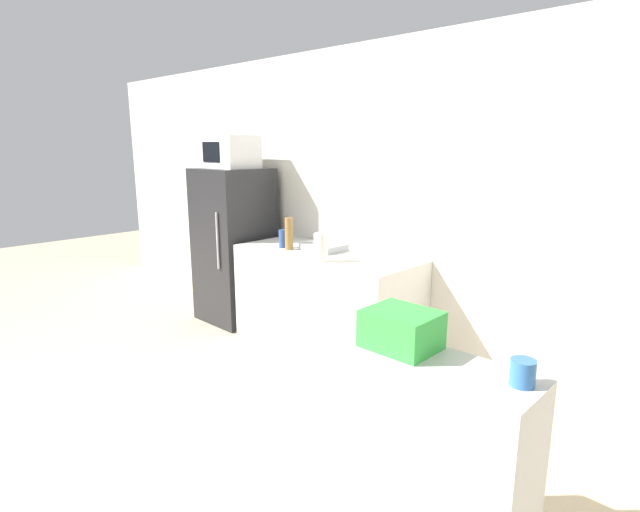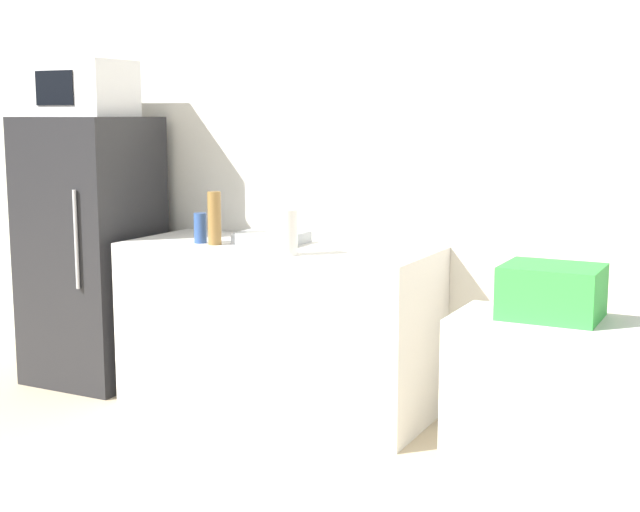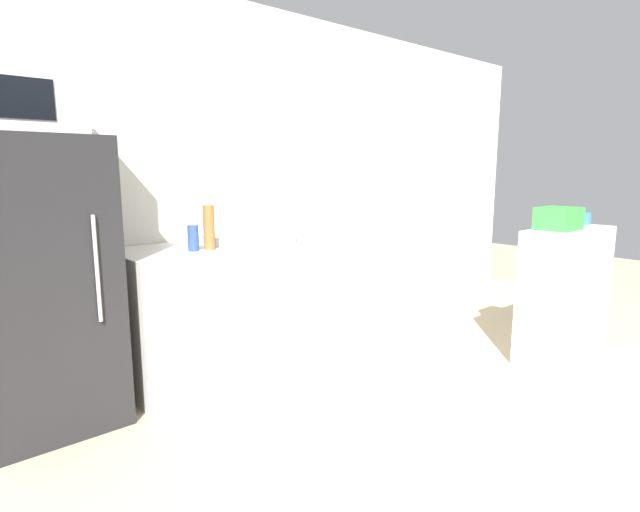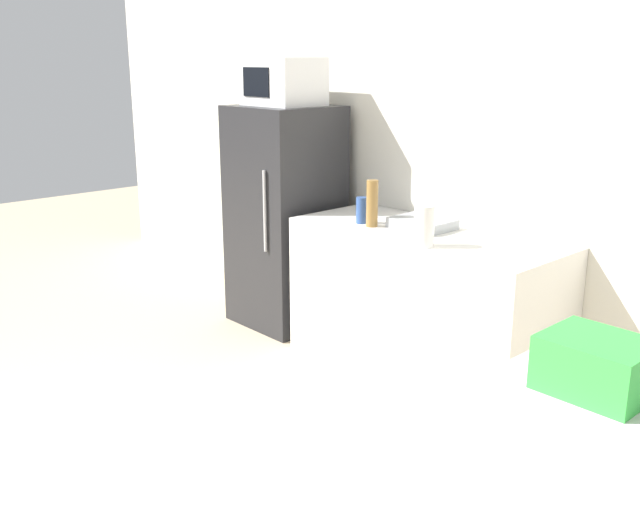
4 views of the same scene
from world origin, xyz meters
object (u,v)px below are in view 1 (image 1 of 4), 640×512
bottle_short (283,239)px  bottle_tall (289,234)px  paper_towel_roll (321,248)px  refrigerator (234,245)px  microwave (231,152)px  jar (523,373)px  basket (401,329)px

bottle_short → bottle_tall: bearing=-8.9°
paper_towel_roll → bottle_short: bearing=166.1°
bottle_short → refrigerator: bearing=174.2°
bottle_short → paper_towel_roll: 0.63m
bottle_tall → bottle_short: bottle_tall is taller
refrigerator → bottle_tall: 0.97m
bottle_short → microwave: bearing=174.3°
bottle_tall → paper_towel_roll: size_ratio=1.24×
refrigerator → jar: refrigerator is taller
refrigerator → paper_towel_roll: bearing=-9.3°
bottle_tall → basket: size_ratio=0.99×
paper_towel_roll → bottle_tall: bearing=165.1°
bottle_short → jar: jar is taller
jar → microwave: bearing=158.8°
microwave → bottle_tall: size_ratio=1.75×
bottle_tall → paper_towel_roll: bottle_tall is taller
bottle_tall → jar: size_ratio=2.93×
bottle_short → jar: 2.93m
bottle_tall → basket: bottle_tall is taller
microwave → paper_towel_roll: (1.44, -0.24, -0.71)m
refrigerator → bottle_tall: refrigerator is taller
microwave → bottle_short: size_ratio=3.05×
bottle_short → paper_towel_roll: size_ratio=0.72×
basket → jar: (0.50, 0.02, -0.03)m
jar → paper_towel_roll: paper_towel_roll is taller
bottle_tall → refrigerator: bearing=173.8°
microwave → basket: microwave is taller
jar → paper_towel_roll: 2.31m
bottle_tall → microwave: bearing=173.9°
refrigerator → microwave: (-0.00, -0.00, 0.93)m
basket → bottle_short: bearing=149.2°
refrigerator → jar: 3.73m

